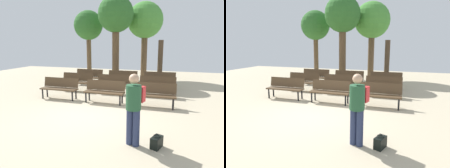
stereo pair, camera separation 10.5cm
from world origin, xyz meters
TOP-DOWN VIEW (x-y plane):
  - ground_plane at (0.00, 0.00)m, footprint 24.00×24.00m
  - bench_r0_c0 at (-2.01, 1.58)m, footprint 1.60×0.49m
  - bench_r0_c1 at (0.01, 1.56)m, footprint 1.61×0.50m
  - bench_r0_c2 at (1.91, 1.60)m, footprint 1.61×0.50m
  - bench_r1_c0 at (-1.99, 3.13)m, footprint 1.60×0.49m
  - bench_r1_c1 at (-0.09, 3.10)m, footprint 1.62×0.54m
  - bench_r1_c2 at (1.91, 3.18)m, footprint 1.61×0.50m
  - bench_r2_c0 at (-2.04, 4.68)m, footprint 1.61×0.51m
  - bench_r2_c1 at (-0.06, 4.65)m, footprint 1.61×0.50m
  - bench_r2_c2 at (1.91, 4.68)m, footprint 1.61×0.51m
  - tree_0 at (1.80, 6.35)m, footprint 0.29×0.29m
  - tree_1 at (0.60, 8.07)m, footprint 2.36×2.36m
  - tree_2 at (-3.32, 7.72)m, footprint 2.03×2.03m
  - tree_3 at (-0.97, 6.50)m, footprint 2.20×2.20m
  - visitor_with_backpack at (1.75, -1.42)m, footprint 0.43×0.58m
  - handbag at (2.28, -1.44)m, footprint 0.28×0.36m

SIDE VIEW (x-z plane):
  - ground_plane at x=0.00m, z-range 0.00..0.00m
  - handbag at x=2.28m, z-range -0.01..0.28m
  - bench_r0_c0 at x=-2.01m, z-range 0.07..0.94m
  - bench_r0_c1 at x=0.01m, z-range 0.07..0.94m
  - bench_r0_c2 at x=1.91m, z-range 0.07..0.94m
  - bench_r1_c0 at x=-1.99m, z-range 0.07..0.94m
  - bench_r1_c1 at x=-0.09m, z-range 0.07..0.94m
  - bench_r1_c2 at x=1.91m, z-range 0.07..0.94m
  - bench_r2_c0 at x=-2.04m, z-range 0.07..0.94m
  - bench_r2_c1 at x=-0.06m, z-range 0.07..0.94m
  - bench_r2_c2 at x=1.91m, z-range 0.07..0.94m
  - visitor_with_backpack at x=1.75m, z-range 0.11..1.76m
  - tree_0 at x=1.80m, z-range 0.00..2.52m
  - tree_2 at x=-3.32m, z-range 1.21..5.82m
  - tree_1 at x=0.60m, z-range 1.25..6.27m
  - tree_3 at x=-0.97m, z-range 1.35..6.54m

